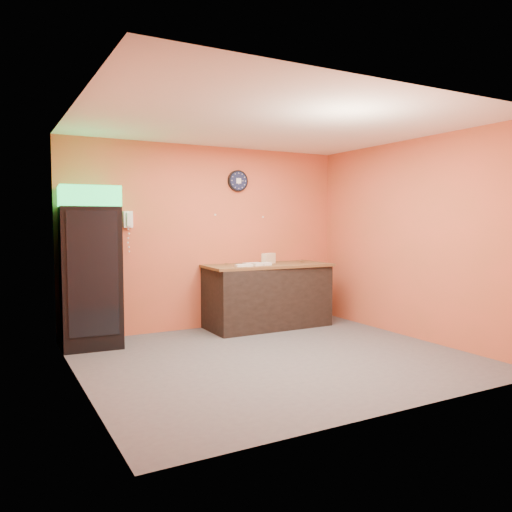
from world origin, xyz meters
TOP-DOWN VIEW (x-y plane):
  - floor at (0.00, 0.00)m, footprint 4.50×4.50m
  - back_wall at (0.00, 2.00)m, footprint 4.50×0.02m
  - left_wall at (-2.25, 0.00)m, footprint 0.02×4.00m
  - right_wall at (2.25, 0.00)m, footprint 0.02×4.00m
  - ceiling at (0.00, 0.00)m, footprint 4.50×4.00m
  - beverage_cooler at (-1.85, 1.60)m, footprint 0.79×0.80m
  - prep_counter at (0.80, 1.58)m, footprint 1.89×0.85m
  - wall_clock at (0.48, 1.97)m, footprint 0.34×0.06m
  - wall_phone at (-1.27, 1.95)m, footprint 0.13×0.11m
  - butcher_paper at (0.80, 1.58)m, footprint 2.00×0.94m
  - sub_roll_stack at (0.84, 1.63)m, footprint 0.27×0.19m
  - wrapped_sandwich_left at (0.28, 1.37)m, footprint 0.26×0.11m
  - wrapped_sandwich_mid at (0.59, 1.40)m, footprint 0.31×0.15m
  - wrapped_sandwich_right at (0.50, 1.54)m, footprint 0.26×0.12m
  - kitchen_tool at (0.91, 1.64)m, footprint 0.06×0.06m

SIDE VIEW (x-z plane):
  - floor at x=0.00m, z-range 0.00..0.00m
  - prep_counter at x=0.80m, z-range 0.00..0.94m
  - butcher_paper at x=0.80m, z-range 0.94..0.98m
  - wrapped_sandwich_left at x=0.28m, z-range 0.98..1.02m
  - wrapped_sandwich_right at x=0.50m, z-range 0.98..1.02m
  - wrapped_sandwich_mid at x=0.59m, z-range 0.98..1.03m
  - kitchen_tool at x=0.91m, z-range 0.98..1.05m
  - beverage_cooler at x=-1.85m, z-range -0.02..2.08m
  - sub_roll_stack at x=0.84m, z-range 0.98..1.15m
  - back_wall at x=0.00m, z-range 0.00..2.80m
  - left_wall at x=-2.25m, z-range 0.00..2.80m
  - right_wall at x=2.25m, z-range 0.00..2.80m
  - wall_phone at x=-1.27m, z-range 1.56..1.79m
  - wall_clock at x=0.48m, z-range 2.12..2.45m
  - ceiling at x=0.00m, z-range 2.79..2.81m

